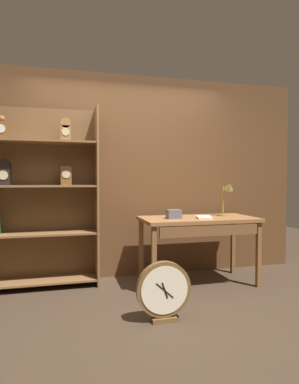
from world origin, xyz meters
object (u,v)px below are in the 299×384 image
at_px(toolbox_small, 174,214).
at_px(round_clock_large, 164,291).
at_px(bookshelf, 34,198).
at_px(workbench, 199,225).
at_px(desk_lamp, 227,194).
at_px(open_repair_manual, 204,217).

xyz_separation_m(toolbox_small, round_clock_large, (-0.39, -0.88, -0.58)).
xyz_separation_m(bookshelf, round_clock_large, (1.18, -1.27, -0.77)).
height_order(workbench, round_clock_large, workbench).
distance_m(desk_lamp, round_clock_large, 1.68).
bearing_deg(toolbox_small, bookshelf, 166.03).
relative_size(desk_lamp, round_clock_large, 0.82).
height_order(bookshelf, workbench, bookshelf).
distance_m(bookshelf, toolbox_small, 1.63).
xyz_separation_m(workbench, toolbox_small, (-0.32, -0.00, 0.14)).
xyz_separation_m(workbench, desk_lamp, (0.41, 0.07, 0.37)).
distance_m(workbench, round_clock_large, 1.22).
distance_m(toolbox_small, open_repair_manual, 0.36).
bearing_deg(workbench, desk_lamp, 9.75).
bearing_deg(bookshelf, open_repair_manual, -14.23).
distance_m(open_repair_manual, round_clock_large, 1.21).
bearing_deg(workbench, toolbox_small, -179.38).
xyz_separation_m(bookshelf, workbench, (1.90, -0.39, -0.33)).
xyz_separation_m(desk_lamp, toolbox_small, (-0.73, -0.07, -0.23)).
bearing_deg(round_clock_large, bookshelf, 132.83).
relative_size(open_repair_manual, round_clock_large, 0.41).
distance_m(workbench, desk_lamp, 0.55).
xyz_separation_m(toolbox_small, open_repair_manual, (0.34, -0.09, -0.04)).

